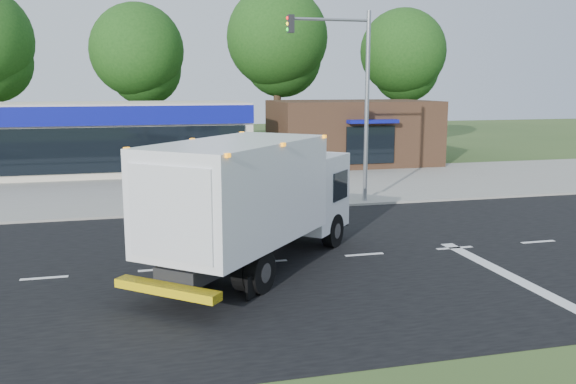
# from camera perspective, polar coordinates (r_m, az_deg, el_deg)

# --- Properties ---
(ground) EXTENTS (120.00, 120.00, 0.00)m
(ground) POSITION_cam_1_polar(r_m,az_deg,el_deg) (18.48, 7.15, -5.87)
(ground) COLOR #385123
(ground) RESTS_ON ground
(road_asphalt) EXTENTS (60.00, 14.00, 0.02)m
(road_asphalt) POSITION_cam_1_polar(r_m,az_deg,el_deg) (18.48, 7.15, -5.86)
(road_asphalt) COLOR black
(road_asphalt) RESTS_ON ground
(sidewalk) EXTENTS (60.00, 2.40, 0.12)m
(sidewalk) POSITION_cam_1_polar(r_m,az_deg,el_deg) (26.05, 0.55, -0.96)
(sidewalk) COLOR gray
(sidewalk) RESTS_ON ground
(parking_apron) EXTENTS (60.00, 9.00, 0.02)m
(parking_apron) POSITION_cam_1_polar(r_m,az_deg,el_deg) (31.61, -2.16, 0.91)
(parking_apron) COLOR gray
(parking_apron) RESTS_ON ground
(lane_markings) EXTENTS (55.20, 7.00, 0.01)m
(lane_markings) POSITION_cam_1_polar(r_m,az_deg,el_deg) (17.84, 12.82, -6.58)
(lane_markings) COLOR silver
(lane_markings) RESTS_ON road_asphalt
(ems_box_truck) EXTENTS (7.29, 7.85, 3.64)m
(ems_box_truck) POSITION_cam_1_polar(r_m,az_deg,el_deg) (16.56, -3.20, -0.22)
(ems_box_truck) COLOR black
(ems_box_truck) RESTS_ON ground
(emergency_worker) EXTENTS (0.74, 0.79, 1.93)m
(emergency_worker) POSITION_cam_1_polar(r_m,az_deg,el_deg) (16.45, -10.27, -4.56)
(emergency_worker) COLOR #CDB688
(emergency_worker) RESTS_ON ground
(retail_strip_mall) EXTENTS (18.00, 6.20, 4.00)m
(retail_strip_mall) POSITION_cam_1_polar(r_m,az_deg,el_deg) (36.64, -18.17, 4.83)
(retail_strip_mall) COLOR beige
(retail_strip_mall) RESTS_ON ground
(brown_storefront) EXTENTS (10.00, 6.70, 4.00)m
(brown_storefront) POSITION_cam_1_polar(r_m,az_deg,el_deg) (39.05, 6.06, 5.56)
(brown_storefront) COLOR #382316
(brown_storefront) RESTS_ON ground
(traffic_signal_pole) EXTENTS (3.51, 0.25, 8.00)m
(traffic_signal_pole) POSITION_cam_1_polar(r_m,az_deg,el_deg) (25.71, 6.07, 9.74)
(traffic_signal_pole) COLOR gray
(traffic_signal_pole) RESTS_ON ground
(background_trees) EXTENTS (36.77, 7.39, 12.10)m
(background_trees) POSITION_cam_1_polar(r_m,az_deg,el_deg) (45.09, -7.23, 12.98)
(background_trees) COLOR #332114
(background_trees) RESTS_ON ground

